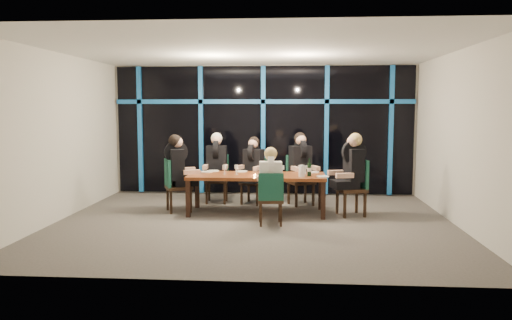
# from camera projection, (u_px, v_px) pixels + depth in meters

# --- Properties ---
(room) EXTENTS (7.04, 7.00, 3.02)m
(room) POSITION_uv_depth(u_px,v_px,m) (253.00, 107.00, 8.59)
(room) COLOR #5E5853
(room) RESTS_ON ground
(window_wall) EXTENTS (6.86, 0.43, 2.94)m
(window_wall) POSITION_uv_depth(u_px,v_px,m) (264.00, 128.00, 11.54)
(window_wall) COLOR black
(window_wall) RESTS_ON ground
(dining_table) EXTENTS (2.60, 1.00, 0.75)m
(dining_table) POSITION_uv_depth(u_px,v_px,m) (257.00, 178.00, 9.52)
(dining_table) COLOR brown
(dining_table) RESTS_ON ground
(chair_far_left) EXTENTS (0.49, 0.49, 1.02)m
(chair_far_left) POSITION_uv_depth(u_px,v_px,m) (217.00, 176.00, 10.68)
(chair_far_left) COLOR black
(chair_far_left) RESTS_ON ground
(chair_far_mid) EXTENTS (0.57, 0.57, 0.97)m
(chair_far_mid) POSITION_uv_depth(u_px,v_px,m) (255.00, 178.00, 10.55)
(chair_far_mid) COLOR black
(chair_far_mid) RESTS_ON ground
(chair_far_right) EXTENTS (0.63, 0.63, 1.03)m
(chair_far_right) POSITION_uv_depth(u_px,v_px,m) (299.00, 177.00, 10.44)
(chair_far_right) COLOR black
(chair_far_right) RESTS_ON ground
(chair_end_left) EXTENTS (0.63, 0.63, 1.03)m
(chair_end_left) POSITION_uv_depth(u_px,v_px,m) (174.00, 183.00, 9.66)
(chair_end_left) COLOR black
(chair_end_left) RESTS_ON ground
(chair_end_right) EXTENTS (0.60, 0.60, 1.06)m
(chair_end_right) POSITION_uv_depth(u_px,v_px,m) (356.00, 184.00, 9.34)
(chair_end_right) COLOR black
(chair_end_right) RESTS_ON ground
(chair_near_mid) EXTENTS (0.47, 0.47, 0.92)m
(chair_near_mid) POSITION_uv_depth(u_px,v_px,m) (271.00, 196.00, 8.54)
(chair_near_mid) COLOR black
(chair_near_mid) RESTS_ON ground
(diner_far_left) EXTENTS (0.51, 0.64, 0.99)m
(diner_far_left) POSITION_uv_depth(u_px,v_px,m) (216.00, 157.00, 10.55)
(diner_far_left) COLOR black
(diner_far_left) RESTS_ON ground
(diner_far_mid) EXTENTS (0.58, 0.66, 0.94)m
(diner_far_mid) POSITION_uv_depth(u_px,v_px,m) (253.00, 160.00, 10.44)
(diner_far_mid) COLOR black
(diner_far_mid) RESTS_ON ground
(diner_far_right) EXTENTS (0.65, 0.71, 1.00)m
(diner_far_right) POSITION_uv_depth(u_px,v_px,m) (301.00, 158.00, 10.31)
(diner_far_right) COLOR black
(diner_far_right) RESTS_ON ground
(diner_end_left) EXTENTS (0.71, 0.64, 1.00)m
(diner_end_left) POSITION_uv_depth(u_px,v_px,m) (178.00, 162.00, 9.65)
(diner_end_left) COLOR black
(diner_end_left) RESTS_ON ground
(diner_end_right) EXTENTS (0.72, 0.61, 1.03)m
(diner_end_right) POSITION_uv_depth(u_px,v_px,m) (352.00, 162.00, 9.28)
(diner_end_right) COLOR black
(diner_end_right) RESTS_ON ground
(diner_near_mid) EXTENTS (0.48, 0.59, 0.90)m
(diner_near_mid) POSITION_uv_depth(u_px,v_px,m) (270.00, 174.00, 8.58)
(diner_near_mid) COLOR white
(diner_near_mid) RESTS_ON ground
(plate_far_left) EXTENTS (0.24, 0.24, 0.01)m
(plate_far_left) POSITION_uv_depth(u_px,v_px,m) (213.00, 171.00, 10.02)
(plate_far_left) COLOR white
(plate_far_left) RESTS_ON dining_table
(plate_far_mid) EXTENTS (0.24, 0.24, 0.01)m
(plate_far_mid) POSITION_uv_depth(u_px,v_px,m) (241.00, 171.00, 9.94)
(plate_far_mid) COLOR white
(plate_far_mid) RESTS_ON dining_table
(plate_far_right) EXTENTS (0.24, 0.24, 0.01)m
(plate_far_right) POSITION_uv_depth(u_px,v_px,m) (313.00, 172.00, 9.81)
(plate_far_right) COLOR white
(plate_far_right) RESTS_ON dining_table
(plate_end_left) EXTENTS (0.24, 0.24, 0.01)m
(plate_end_left) POSITION_uv_depth(u_px,v_px,m) (207.00, 172.00, 9.86)
(plate_end_left) COLOR white
(plate_end_left) RESTS_ON dining_table
(plate_end_right) EXTENTS (0.24, 0.24, 0.01)m
(plate_end_right) POSITION_uv_depth(u_px,v_px,m) (323.00, 176.00, 9.20)
(plate_end_right) COLOR white
(plate_end_right) RESTS_ON dining_table
(plate_near_mid) EXTENTS (0.24, 0.24, 0.01)m
(plate_near_mid) POSITION_uv_depth(u_px,v_px,m) (269.00, 177.00, 9.15)
(plate_near_mid) COLOR white
(plate_near_mid) RESTS_ON dining_table
(wine_bottle) EXTENTS (0.08, 0.08, 0.34)m
(wine_bottle) POSITION_uv_depth(u_px,v_px,m) (309.00, 169.00, 9.28)
(wine_bottle) COLOR black
(wine_bottle) RESTS_ON dining_table
(water_pitcher) EXTENTS (0.13, 0.12, 0.21)m
(water_pitcher) POSITION_uv_depth(u_px,v_px,m) (302.00, 171.00, 9.21)
(water_pitcher) COLOR white
(water_pitcher) RESTS_ON dining_table
(tea_light) EXTENTS (0.05, 0.05, 0.03)m
(tea_light) POSITION_uv_depth(u_px,v_px,m) (255.00, 175.00, 9.32)
(tea_light) COLOR #FFA74C
(tea_light) RESTS_ON dining_table
(wine_glass_a) EXTENTS (0.07, 0.07, 0.18)m
(wine_glass_a) POSITION_uv_depth(u_px,v_px,m) (236.00, 167.00, 9.52)
(wine_glass_a) COLOR silver
(wine_glass_a) RESTS_ON dining_table
(wine_glass_b) EXTENTS (0.07, 0.07, 0.17)m
(wine_glass_b) POSITION_uv_depth(u_px,v_px,m) (262.00, 168.00, 9.60)
(wine_glass_b) COLOR silver
(wine_glass_b) RESTS_ON dining_table
(wine_glass_c) EXTENTS (0.08, 0.08, 0.19)m
(wine_glass_c) POSITION_uv_depth(u_px,v_px,m) (282.00, 168.00, 9.34)
(wine_glass_c) COLOR white
(wine_glass_c) RESTS_ON dining_table
(wine_glass_d) EXTENTS (0.07, 0.07, 0.17)m
(wine_glass_d) POSITION_uv_depth(u_px,v_px,m) (225.00, 167.00, 9.58)
(wine_glass_d) COLOR silver
(wine_glass_d) RESTS_ON dining_table
(wine_glass_e) EXTENTS (0.06, 0.06, 0.17)m
(wine_glass_e) POSITION_uv_depth(u_px,v_px,m) (306.00, 168.00, 9.55)
(wine_glass_e) COLOR silver
(wine_glass_e) RESTS_ON dining_table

